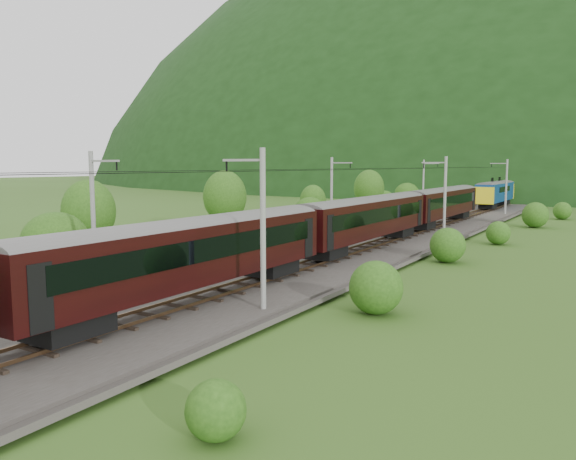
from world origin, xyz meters
The scene contains 15 objects.
ground centered at (0.00, 0.00, 0.00)m, with size 600.00×600.00×0.00m, color #36571B.
railbed centered at (0.00, 10.00, 0.15)m, with size 14.00×220.00×0.30m, color #38332D.
track_left centered at (-2.40, 10.00, 0.37)m, with size 2.40×220.00×0.27m.
track_right centered at (2.40, 10.00, 0.37)m, with size 2.40×220.00×0.27m.
catenary_left centered at (-6.12, 32.00, 4.50)m, with size 2.54×192.28×8.00m.
catenary_right centered at (6.12, 32.00, 4.50)m, with size 2.54×192.28×8.00m.
overhead_wires centered at (0.00, 10.00, 7.10)m, with size 4.83×198.00×0.03m.
mountain_main centered at (0.00, 260.00, 0.00)m, with size 504.00×360.00×244.00m, color #163311.
mountain_ridge centered at (-120.00, 300.00, 0.00)m, with size 336.00×280.00×132.00m, color #163311.
train centered at (2.40, 10.22, 3.51)m, with size 2.96×142.28×5.14m.
hazard_post_near centered at (-0.19, 34.97, 0.98)m, with size 0.14×0.14×1.36m, color red.
hazard_post_far centered at (0.17, 22.84, 1.12)m, with size 0.18×0.18×1.65m, color red.
signal centered at (-3.40, 56.59, 1.49)m, with size 0.22×0.22×2.02m.
vegetation_left centered at (-13.99, 18.03, 2.86)m, with size 10.88×145.21×7.09m.
vegetation_right centered at (11.52, 6.08, 1.29)m, with size 6.56×103.80×3.07m.
Camera 1 is at (21.50, -22.84, 7.45)m, focal length 35.00 mm.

